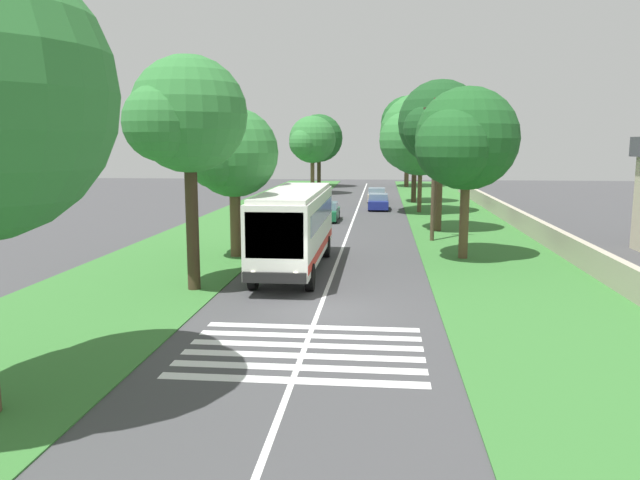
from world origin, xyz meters
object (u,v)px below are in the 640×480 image
trailing_car_0 (327,212)px  roadside_tree_left_4 (317,140)px  roadside_tree_left_3 (311,141)px  roadside_tree_right_1 (418,137)px  trailing_car_2 (377,195)px  trailing_car_1 (378,202)px  roadside_tree_right_4 (463,142)px  roadside_tree_right_0 (406,124)px  roadside_tree_left_2 (186,118)px  coach_bus (295,224)px  roadside_tree_right_2 (439,125)px  utility_pole (434,168)px  roadside_tree_left_0 (233,156)px  roadside_tree_right_3 (414,130)px

trailing_car_0 → roadside_tree_left_4: (36.12, 4.51, 5.66)m
roadside_tree_left_3 → roadside_tree_right_1: 21.31m
trailing_car_2 → trailing_car_1: bearing=-178.3°
trailing_car_0 → roadside_tree_right_4: roadside_tree_right_4 is taller
roadside_tree_left_3 → roadside_tree_right_0: roadside_tree_right_0 is taller
roadside_tree_left_2 → trailing_car_2: bearing=-10.5°
coach_bus → roadside_tree_left_3: roadside_tree_left_3 is taller
roadside_tree_right_0 → roadside_tree_right_2: (-42.51, -0.53, -1.32)m
trailing_car_0 → roadside_tree_left_3: 25.49m
utility_pole → roadside_tree_left_2: bearing=142.0°
roadside_tree_left_3 → roadside_tree_right_2: size_ratio=0.90×
roadside_tree_right_4 → trailing_car_1: bearing=10.3°
utility_pole → coach_bus: bearing=143.1°
roadside_tree_left_4 → roadside_tree_left_0: bearing=-178.8°
trailing_car_2 → utility_pole: bearing=-171.9°
roadside_tree_left_4 → trailing_car_1: bearing=-163.2°
roadside_tree_right_2 → roadside_tree_left_0: bearing=133.3°
trailing_car_2 → roadside_tree_right_2: roadside_tree_right_2 is taller
roadside_tree_left_0 → roadside_tree_right_4: (0.41, -11.56, 0.69)m
coach_bus → trailing_car_0: size_ratio=2.60×
coach_bus → utility_pole: bearing=-36.9°
coach_bus → roadside_tree_left_4: roadside_tree_left_4 is taller
trailing_car_0 → utility_pole: bearing=-142.2°
trailing_car_1 → roadside_tree_left_3: roadside_tree_left_3 is taller
coach_bus → roadside_tree_right_3: bearing=-11.7°
trailing_car_0 → roadside_tree_right_3: (15.20, -7.17, 6.45)m
trailing_car_1 → roadside_tree_left_0: (-23.74, 7.31, 4.55)m
trailing_car_1 → coach_bus: bearing=172.2°
roadside_tree_left_3 → roadside_tree_left_4: 11.55m
trailing_car_2 → roadside_tree_right_2: bearing=-168.5°
trailing_car_0 → coach_bus: bearing=-179.4°
roadside_tree_right_0 → roadside_tree_right_1: size_ratio=1.21×
roadside_tree_right_2 → utility_pole: (-4.43, 0.60, -2.62)m
trailing_car_0 → roadside_tree_right_2: size_ratio=0.43×
roadside_tree_left_3 → roadside_tree_right_2: 31.69m
roadside_tree_right_4 → trailing_car_2: bearing=8.3°
roadside_tree_right_1 → roadside_tree_right_3: (8.82, -0.04, 0.74)m
roadside_tree_left_2 → roadside_tree_right_0: size_ratio=0.76×
utility_pole → roadside_tree_right_0: bearing=-0.1°
roadside_tree_left_4 → roadside_tree_right_3: roadside_tree_right_3 is taller
coach_bus → trailing_car_0: bearing=0.6°
trailing_car_1 → roadside_tree_right_1: roadside_tree_right_1 is taller
coach_bus → roadside_tree_left_4: 55.08m
roadside_tree_right_0 → coach_bus: bearing=172.8°
coach_bus → trailing_car_1: size_ratio=2.60×
roadside_tree_left_2 → coach_bus: bearing=-40.3°
trailing_car_1 → roadside_tree_right_4: size_ratio=0.50×
roadside_tree_right_1 → trailing_car_1: bearing=59.0°
roadside_tree_left_4 → roadside_tree_right_0: size_ratio=0.80×
roadside_tree_left_3 → roadside_tree_right_0: bearing=-40.6°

